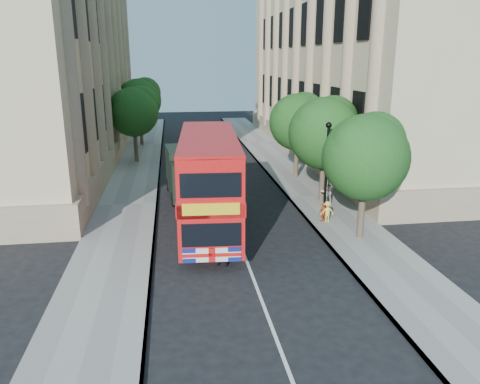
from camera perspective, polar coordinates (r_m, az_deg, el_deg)
name	(u,v)px	position (r m, az deg, el deg)	size (l,w,h in m)	color
ground	(252,274)	(19.25, 1.42, -9.96)	(120.00, 120.00, 0.00)	black
pavement_right	(315,197)	(29.62, 9.17, -0.60)	(3.50, 80.00, 0.12)	gray
pavement_left	(128,205)	(28.46, -13.54, -1.55)	(3.50, 80.00, 0.12)	gray
building_right	(361,51)	(44.34, 14.53, 16.27)	(12.00, 38.00, 18.00)	#C3B087
building_left	(32,51)	(42.47, -23.98, 15.47)	(12.00, 38.00, 18.00)	#C3B087
tree_right_near	(366,153)	(22.32, 15.15, 4.66)	(4.00, 4.00, 6.08)	#473828
tree_right_mid	(325,129)	(27.82, 10.35, 7.52)	(4.20, 4.20, 6.37)	#473828
tree_right_far	(298,119)	(33.52, 7.09, 8.85)	(4.00, 4.00, 6.15)	#473828
tree_left_far	(134,109)	(39.40, -12.79, 9.83)	(4.00, 4.00, 6.30)	#473828
tree_left_back	(140,98)	(47.33, -12.11, 11.16)	(4.20, 4.20, 6.65)	#473828
lamp_post	(326,175)	(25.09, 10.47, 2.10)	(0.32, 0.32, 5.16)	black
double_decker_bus	(209,180)	(23.26, -3.80, 1.52)	(3.37, 10.41, 4.74)	red
box_van	(186,174)	(29.24, -6.56, 2.15)	(2.58, 5.43, 3.01)	black
police_constable	(222,243)	(19.61, -2.22, -6.24)	(0.73, 0.48, 2.01)	black
woman_pedestrian	(326,192)	(27.70, 10.49, 0.05)	(0.80, 0.62, 1.64)	beige
child_a	(323,212)	(25.00, 10.12, -2.45)	(0.59, 0.24, 1.00)	#CB5523
child_b	(327,212)	(24.93, 10.59, -2.37)	(0.73, 0.42, 1.13)	#F5DD53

